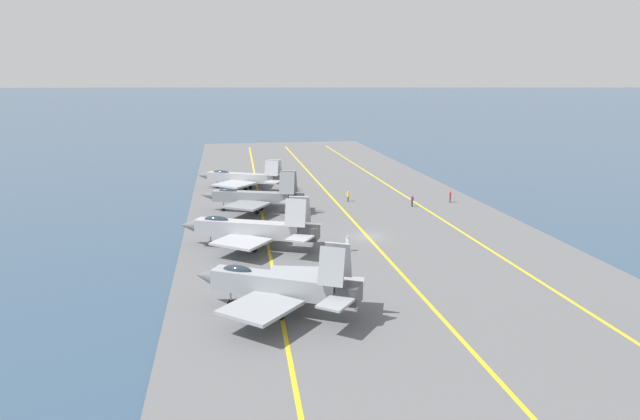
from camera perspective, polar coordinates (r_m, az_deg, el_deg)
name	(u,v)px	position (r m, az deg, el deg)	size (l,w,h in m)	color
ground_plane	(367,239)	(72.43, 4.75, -2.95)	(2000.00, 2000.00, 0.00)	#334C66
carrier_deck	(367,238)	(72.38, 4.75, -2.80)	(211.45, 45.97, 0.40)	slate
deck_stripe_foul_line	(462,232)	(76.38, 13.99, -2.14)	(190.30, 0.36, 0.01)	yellow
deck_stripe_centerline	(367,236)	(72.32, 4.75, -2.65)	(190.30, 0.36, 0.01)	yellow
deck_stripe_edge_line	(267,241)	(70.34, -5.29, -3.12)	(190.30, 0.36, 0.01)	yellow
parked_jet_nearest	(277,285)	(48.77, -4.29, -7.47)	(13.32, 15.02, 6.58)	#93999E
parked_jet_second	(250,229)	(66.96, -6.99, -1.91)	(12.18, 16.98, 6.43)	#A8AAAF
parked_jet_third	(254,197)	(84.82, -6.59, 1.31)	(12.78, 15.79, 6.35)	gray
parked_jet_fourth	(244,178)	(101.93, -7.65, 3.20)	(13.79, 16.80, 5.60)	#A8AAAF
crew_red_vest	(450,196)	(93.41, 12.90, 1.34)	(0.46, 0.41, 1.84)	#4C473D
crew_white_vest	(348,243)	(65.91, 2.78, -3.29)	(0.45, 0.46, 1.84)	#383328
crew_yellow_vest	(348,196)	(91.94, 2.82, 1.44)	(0.46, 0.43, 1.74)	#4C473D
crew_purple_vest	(412,200)	(89.32, 9.20, 0.95)	(0.31, 0.41, 1.79)	#383328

